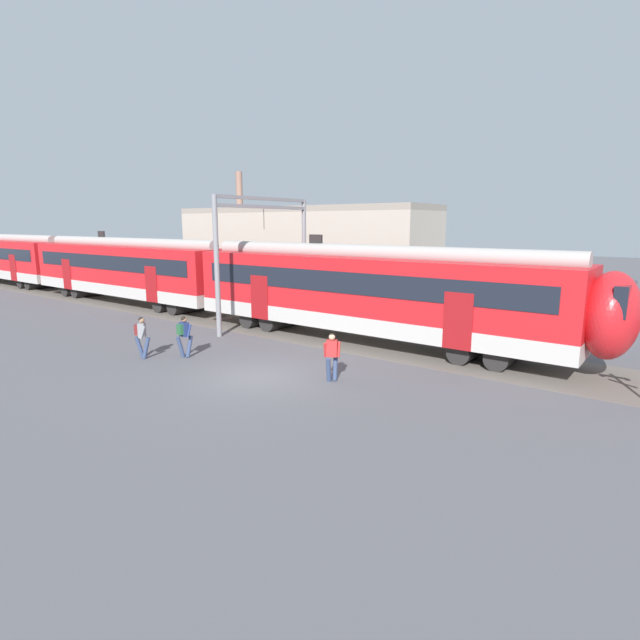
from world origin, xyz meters
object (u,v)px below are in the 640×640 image
at_px(pedestrian_navy, 184,333).
at_px(commuter_train, 133,270).
at_px(pedestrian_red, 332,352).
at_px(pedestrian_grey, 141,334).

bearing_deg(pedestrian_navy, commuter_train, 154.16).
height_order(commuter_train, pedestrian_navy, commuter_train).
height_order(pedestrian_navy, pedestrian_red, same).
xyz_separation_m(pedestrian_grey, pedestrian_navy, (1.21, 1.09, 0.00)).
height_order(commuter_train, pedestrian_grey, commuter_train).
distance_m(pedestrian_grey, pedestrian_navy, 1.63).
height_order(pedestrian_grey, pedestrian_navy, same).
distance_m(commuter_train, pedestrian_navy, 15.17).
relative_size(commuter_train, pedestrian_red, 33.99).
bearing_deg(pedestrian_red, pedestrian_navy, -170.52).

